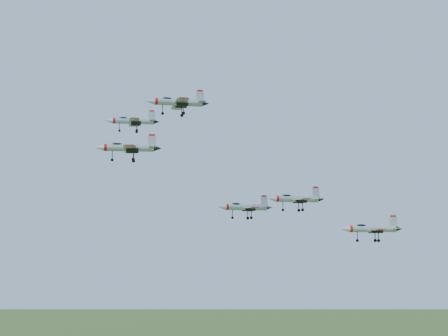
{
  "coord_description": "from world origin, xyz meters",
  "views": [
    {
      "loc": [
        5.76,
        -122.99,
        112.88
      ],
      "look_at": [
        6.83,
        -0.13,
        126.81
      ],
      "focal_mm": 50.0,
      "sensor_mm": 36.0,
      "label": 1
    }
  ],
  "objects": [
    {
      "name": "jet_right_low",
      "position": [
        19.26,
        -13.56,
        119.84
      ],
      "size": [
        10.57,
        8.92,
        2.85
      ],
      "rotation": [
        0.0,
        0.0,
        0.23
      ],
      "color": "#AAAFB7"
    },
    {
      "name": "jet_right_high",
      "position": [
        -1.68,
        -14.69,
        136.89
      ],
      "size": [
        11.45,
        9.63,
        3.07
      ],
      "rotation": [
        0.0,
        0.0,
        0.2
      ],
      "color": "#AAAFB7"
    },
    {
      "name": "jet_lead",
      "position": [
        -13.29,
        11.38,
        138.46
      ],
      "size": [
        11.98,
        10.01,
        3.2
      ],
      "rotation": [
        0.0,
        0.0,
        0.15
      ],
      "color": "#AAAFB7"
    },
    {
      "name": "jet_left_high",
      "position": [
        -13.05,
        3.81,
        131.45
      ],
      "size": [
        13.85,
        11.52,
        3.7
      ],
      "rotation": [
        0.0,
        0.0,
        0.11
      ],
      "color": "#AAAFB7"
    },
    {
      "name": "jet_left_low",
      "position": [
        11.21,
        9.0,
        119.52
      ],
      "size": [
        12.1,
        10.31,
        3.3
      ],
      "rotation": [
        0.0,
        0.0,
        0.3
      ],
      "color": "#AAAFB7"
    },
    {
      "name": "jet_trail",
      "position": [
        36.45,
        2.89,
        114.86
      ],
      "size": [
        12.84,
        10.59,
        3.44
      ],
      "rotation": [
        0.0,
        0.0,
        0.04
      ],
      "color": "#AAAFB7"
    }
  ]
}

